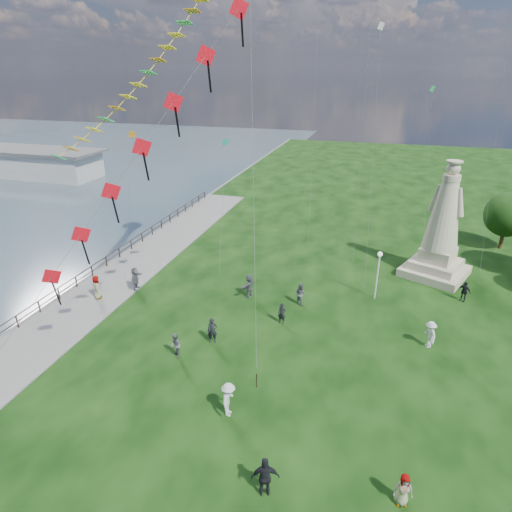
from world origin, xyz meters
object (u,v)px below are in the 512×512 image
(person_2, at_px, (229,399))
(person_5, at_px, (136,280))
(person_4, at_px, (403,490))
(statue, at_px, (441,235))
(pier_pavilion, at_px, (17,161))
(person_3, at_px, (265,477))
(person_0, at_px, (212,331))
(person_10, at_px, (97,288))
(person_1, at_px, (175,346))
(person_8, at_px, (430,334))
(person_9, at_px, (464,291))
(lamppost, at_px, (379,265))
(person_7, at_px, (300,294))
(person_6, at_px, (282,313))
(person_11, at_px, (249,286))

(person_2, bearing_deg, person_5, 42.33)
(person_4, bearing_deg, statue, 73.69)
(pier_pavilion, distance_m, person_3, 70.78)
(statue, height_order, person_4, statue)
(person_0, relative_size, person_10, 0.93)
(person_1, bearing_deg, person_8, 77.28)
(person_0, height_order, person_4, person_0)
(pier_pavilion, height_order, person_5, pier_pavilion)
(person_3, distance_m, person_9, 21.78)
(lamppost, height_order, person_8, lamppost)
(lamppost, xyz_separation_m, person_3, (-3.65, -17.86, -1.80))
(pier_pavilion, relative_size, person_7, 17.98)
(lamppost, xyz_separation_m, person_4, (1.64, -16.73, -2.00))
(pier_pavilion, bearing_deg, statue, -18.89)
(person_1, bearing_deg, person_4, 31.74)
(person_1, relative_size, person_3, 0.81)
(person_3, relative_size, person_8, 1.09)
(lamppost, xyz_separation_m, person_8, (3.41, -5.29, -1.87))
(statue, xyz_separation_m, person_2, (-11.17, -19.76, -2.66))
(person_1, height_order, person_9, person_9)
(person_4, height_order, person_8, person_8)
(person_7, bearing_deg, person_6, 110.82)
(person_6, height_order, person_7, person_7)
(person_2, bearing_deg, person_6, -9.34)
(lamppost, distance_m, person_2, 15.70)
(pier_pavilion, bearing_deg, person_2, -38.60)
(pier_pavilion, bearing_deg, person_11, -30.97)
(person_0, xyz_separation_m, person_2, (3.07, -5.54, 0.10))
(person_2, distance_m, person_3, 4.70)
(statue, relative_size, person_6, 6.25)
(statue, relative_size, lamppost, 2.49)
(person_11, bearing_deg, person_1, 3.01)
(person_9, bearing_deg, person_3, -87.03)
(person_2, distance_m, person_11, 12.09)
(person_3, distance_m, person_8, 14.42)
(pier_pavilion, bearing_deg, person_9, -21.64)
(lamppost, bearing_deg, person_10, -163.39)
(person_3, xyz_separation_m, person_5, (-14.21, 13.99, -0.05))
(person_9, bearing_deg, statue, 142.21)
(person_5, distance_m, person_7, 12.72)
(person_0, xyz_separation_m, person_4, (11.27, -8.12, -0.08))
(person_3, xyz_separation_m, person_8, (7.06, 12.57, -0.08))
(statue, distance_m, person_2, 22.86)
(lamppost, relative_size, person_10, 2.11)
(person_7, distance_m, person_9, 12.15)
(person_5, distance_m, person_6, 12.01)
(person_2, bearing_deg, person_4, -112.85)
(person_0, relative_size, person_6, 1.11)
(person_0, bearing_deg, person_10, 141.19)
(statue, height_order, person_3, statue)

